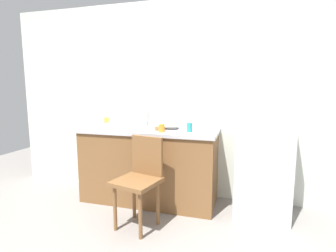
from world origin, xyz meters
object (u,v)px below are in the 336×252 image
object	(u,v)px
chair	(140,177)
cup_teal	(190,127)
dish_tray	(116,126)
hotplate	(172,128)
terracotta_bowl	(160,128)
cup_yellow	(107,121)
refrigerator	(263,151)
cup_orange	(162,128)

from	to	relation	value
chair	cup_teal	distance (m)	0.77
dish_tray	hotplate	size ratio (longest dim) A/B	1.65
terracotta_bowl	cup_yellow	distance (m)	0.86
refrigerator	hotplate	distance (m)	1.04
hotplate	cup_teal	distance (m)	0.28
refrigerator	terracotta_bowl	xyz separation A→B (m)	(-1.13, -0.07, 0.21)
refrigerator	cup_orange	xyz separation A→B (m)	(-1.07, -0.20, 0.23)
cup_orange	cup_yellow	size ratio (longest dim) A/B	0.95
dish_tray	hotplate	bearing A→B (deg)	8.55
cup_teal	hotplate	bearing A→B (deg)	150.32
terracotta_bowl	cup_yellow	xyz separation A→B (m)	(-0.82, 0.24, 0.03)
dish_tray	cup_teal	world-z (taller)	cup_teal
terracotta_bowl	cup_teal	bearing A→B (deg)	-2.46
hotplate	cup_yellow	world-z (taller)	cup_yellow
hotplate	cup_yellow	bearing A→B (deg)	172.72
cup_yellow	cup_teal	bearing A→B (deg)	-12.34
refrigerator	chair	xyz separation A→B (m)	(-1.17, -0.59, -0.20)
dish_tray	hotplate	distance (m)	0.68
hotplate	cup_orange	distance (m)	0.25
refrigerator	cup_yellow	size ratio (longest dim) A/B	14.70
refrigerator	hotplate	xyz separation A→B (m)	(-1.02, 0.05, 0.20)
dish_tray	cup_yellow	distance (m)	0.33
dish_tray	hotplate	xyz separation A→B (m)	(0.68, 0.10, -0.02)
chair	dish_tray	xyz separation A→B (m)	(-0.53, 0.54, 0.42)
hotplate	cup_teal	size ratio (longest dim) A/B	1.67
cup_teal	cup_yellow	bearing A→B (deg)	167.66
chair	dish_tray	world-z (taller)	dish_tray
dish_tray	cup_orange	distance (m)	0.64
cup_orange	cup_teal	bearing A→B (deg)	19.91
chair	cup_orange	size ratio (longest dim) A/B	9.87
refrigerator	hotplate	world-z (taller)	refrigerator
cup_teal	cup_orange	bearing A→B (deg)	-160.09
chair	hotplate	world-z (taller)	hotplate
cup_yellow	refrigerator	bearing A→B (deg)	-4.85
cup_teal	refrigerator	bearing A→B (deg)	6.57
cup_teal	cup_yellow	size ratio (longest dim) A/B	1.07
cup_orange	cup_teal	distance (m)	0.31
terracotta_bowl	cup_yellow	bearing A→B (deg)	163.68
hotplate	cup_orange	size ratio (longest dim) A/B	1.89
dish_tray	chair	bearing A→B (deg)	-45.52
refrigerator	hotplate	size ratio (longest dim) A/B	8.24
refrigerator	cup_yellow	distance (m)	1.97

